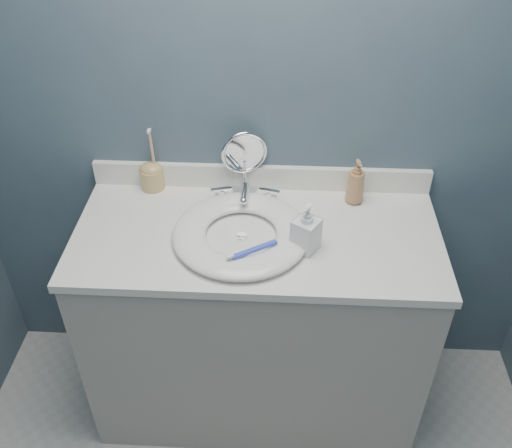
# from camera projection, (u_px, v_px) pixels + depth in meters

# --- Properties ---
(back_wall) EXTENTS (2.20, 0.02, 2.40)m
(back_wall) POSITION_uv_depth(u_px,v_px,m) (261.00, 107.00, 1.90)
(back_wall) COLOR #435164
(back_wall) RESTS_ON ground
(vanity_cabinet) EXTENTS (1.20, 0.55, 0.85)m
(vanity_cabinet) POSITION_uv_depth(u_px,v_px,m) (257.00, 325.00, 2.17)
(vanity_cabinet) COLOR #ADA69E
(vanity_cabinet) RESTS_ON ground
(countertop) EXTENTS (1.22, 0.57, 0.03)m
(countertop) POSITION_uv_depth(u_px,v_px,m) (257.00, 236.00, 1.90)
(countertop) COLOR white
(countertop) RESTS_ON vanity_cabinet
(backsplash) EXTENTS (1.22, 0.02, 0.09)m
(backsplash) POSITION_uv_depth(u_px,v_px,m) (261.00, 177.00, 2.07)
(backsplash) COLOR white
(backsplash) RESTS_ON countertop
(basin) EXTENTS (0.45, 0.45, 0.04)m
(basin) POSITION_uv_depth(u_px,v_px,m) (241.00, 233.00, 1.86)
(basin) COLOR white
(basin) RESTS_ON countertop
(drain) EXTENTS (0.04, 0.04, 0.01)m
(drain) POSITION_uv_depth(u_px,v_px,m) (241.00, 237.00, 1.87)
(drain) COLOR silver
(drain) RESTS_ON countertop
(faucet) EXTENTS (0.25, 0.13, 0.07)m
(faucet) POSITION_uv_depth(u_px,v_px,m) (245.00, 196.00, 2.00)
(faucet) COLOR silver
(faucet) RESTS_ON countertop
(makeup_mirror) EXTENTS (0.16, 0.09, 0.24)m
(makeup_mirror) POSITION_uv_depth(u_px,v_px,m) (244.00, 159.00, 2.00)
(makeup_mirror) COLOR silver
(makeup_mirror) RESTS_ON countertop
(soap_bottle_amber) EXTENTS (0.08, 0.08, 0.17)m
(soap_bottle_amber) POSITION_uv_depth(u_px,v_px,m) (356.00, 182.00, 1.97)
(soap_bottle_amber) COLOR #AD7B4E
(soap_bottle_amber) RESTS_ON countertop
(soap_bottle_clear) EXTENTS (0.11, 0.11, 0.17)m
(soap_bottle_clear) POSITION_uv_depth(u_px,v_px,m) (306.00, 228.00, 1.77)
(soap_bottle_clear) COLOR white
(soap_bottle_clear) RESTS_ON countertop
(toothbrush_holder) EXTENTS (0.08, 0.08, 0.24)m
(toothbrush_holder) POSITION_uv_depth(u_px,v_px,m) (152.00, 175.00, 2.06)
(toothbrush_holder) COLOR tan
(toothbrush_holder) RESTS_ON countertop
(toothbrush_lying) EXTENTS (0.15, 0.10, 0.02)m
(toothbrush_lying) POSITION_uv_depth(u_px,v_px,m) (253.00, 250.00, 1.75)
(toothbrush_lying) COLOR blue
(toothbrush_lying) RESTS_ON basin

